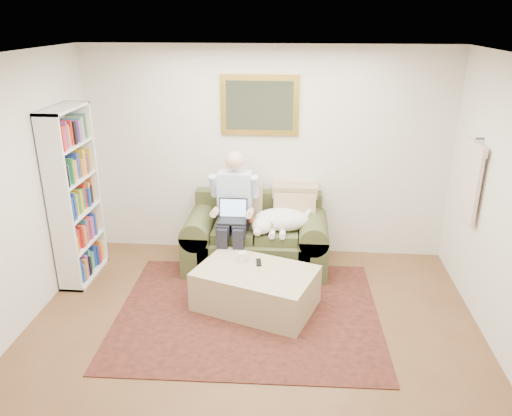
# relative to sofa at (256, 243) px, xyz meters

# --- Properties ---
(room_shell) EXTENTS (4.51, 5.00, 2.61)m
(room_shell) POSITION_rel_sofa_xyz_m (0.08, -1.68, 1.00)
(room_shell) COLOR brown
(room_shell) RESTS_ON ground
(rug) EXTENTS (2.75, 2.23, 0.01)m
(rug) POSITION_rel_sofa_xyz_m (0.01, -1.07, -0.29)
(rug) COLOR black
(rug) RESTS_ON room_shell
(sofa) EXTENTS (1.71, 0.87, 1.03)m
(sofa) POSITION_rel_sofa_xyz_m (0.00, 0.00, 0.00)
(sofa) COLOR #4C4A28
(sofa) RESTS_ON room_shell
(seated_man) EXTENTS (0.56, 0.81, 1.44)m
(seated_man) POSITION_rel_sofa_xyz_m (-0.26, -0.16, 0.42)
(seated_man) COLOR #8CAAD8
(seated_man) RESTS_ON sofa
(laptop) EXTENTS (0.33, 0.26, 0.24)m
(laptop) POSITION_rel_sofa_xyz_m (-0.26, -0.22, 0.46)
(laptop) COLOR black
(laptop) RESTS_ON seated_man
(sleeping_dog) EXTENTS (0.70, 0.44, 0.26)m
(sleeping_dog) POSITION_rel_sofa_xyz_m (0.31, -0.09, 0.36)
(sleeping_dog) COLOR white
(sleeping_dog) RESTS_ON sofa
(ottoman) EXTENTS (1.38, 1.12, 0.44)m
(ottoman) POSITION_rel_sofa_xyz_m (0.07, -0.95, -0.08)
(ottoman) COLOR tan
(ottoman) RESTS_ON room_shell
(coffee_mug) EXTENTS (0.08, 0.08, 0.10)m
(coffee_mug) POSITION_rel_sofa_xyz_m (-0.09, -0.75, 0.19)
(coffee_mug) COLOR white
(coffee_mug) RESTS_ON ottoman
(tv_remote) EXTENTS (0.07, 0.15, 0.02)m
(tv_remote) POSITION_rel_sofa_xyz_m (0.09, -0.79, 0.15)
(tv_remote) COLOR black
(tv_remote) RESTS_ON ottoman
(bookshelf) EXTENTS (0.28, 0.80, 2.00)m
(bookshelf) POSITION_rel_sofa_xyz_m (-2.02, -0.43, 0.70)
(bookshelf) COLOR white
(bookshelf) RESTS_ON room_shell
(wall_mirror) EXTENTS (0.94, 0.04, 0.72)m
(wall_mirror) POSITION_rel_sofa_xyz_m (-0.00, 0.44, 1.60)
(wall_mirror) COLOR gold
(wall_mirror) RESTS_ON room_shell
(hanging_shirt) EXTENTS (0.06, 0.52, 0.90)m
(hanging_shirt) POSITION_rel_sofa_xyz_m (2.27, -0.43, 1.05)
(hanging_shirt) COLOR beige
(hanging_shirt) RESTS_ON room_shell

